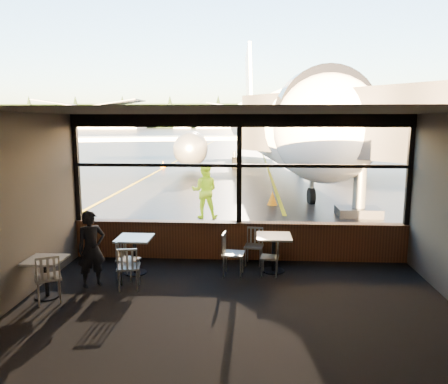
# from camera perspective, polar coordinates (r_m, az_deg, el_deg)

# --- Properties ---
(ground_plane) EXTENTS (520.00, 520.00, 0.00)m
(ground_plane) POSITION_cam_1_polar(r_m,az_deg,el_deg) (130.34, 3.43, 7.76)
(ground_plane) COLOR black
(ground_plane) RESTS_ON ground
(carpet_floor) EXTENTS (8.00, 6.00, 0.01)m
(carpet_floor) POSITION_cam_1_polar(r_m,az_deg,el_deg) (8.02, 1.32, -15.30)
(carpet_floor) COLOR black
(carpet_floor) RESTS_ON ground
(ceiling) EXTENTS (8.00, 6.00, 0.04)m
(ceiling) POSITION_cam_1_polar(r_m,az_deg,el_deg) (7.30, 1.43, 10.48)
(ceiling) COLOR #38332D
(ceiling) RESTS_ON ground
(wall_left) EXTENTS (0.04, 6.00, 3.50)m
(wall_left) POSITION_cam_1_polar(r_m,az_deg,el_deg) (8.60, -26.36, -2.40)
(wall_left) COLOR #49423B
(wall_left) RESTS_ON ground
(wall_back) EXTENTS (8.00, 0.04, 3.50)m
(wall_back) POSITION_cam_1_polar(r_m,az_deg,el_deg) (4.59, -0.07, -11.07)
(wall_back) COLOR #49423B
(wall_back) RESTS_ON ground
(window_sill) EXTENTS (8.00, 0.28, 0.90)m
(window_sill) POSITION_cam_1_polar(r_m,az_deg,el_deg) (10.69, 1.96, -6.45)
(window_sill) COLOR brown
(window_sill) RESTS_ON ground
(window_header) EXTENTS (8.00, 0.18, 0.30)m
(window_header) POSITION_cam_1_polar(r_m,az_deg,el_deg) (10.30, 2.04, 9.29)
(window_header) COLOR black
(window_header) RESTS_ON ground
(mullion_left) EXTENTS (0.12, 0.12, 2.60)m
(mullion_left) POSITION_cam_1_polar(r_m,az_deg,el_deg) (11.18, -18.70, 2.90)
(mullion_left) COLOR black
(mullion_left) RESTS_ON ground
(mullion_centre) EXTENTS (0.12, 0.12, 2.60)m
(mullion_centre) POSITION_cam_1_polar(r_m,az_deg,el_deg) (10.36, 2.01, 2.91)
(mullion_centre) COLOR black
(mullion_centre) RESTS_ON ground
(mullion_right) EXTENTS (0.12, 0.12, 2.60)m
(mullion_right) POSITION_cam_1_polar(r_m,az_deg,el_deg) (10.99, 23.09, 2.54)
(mullion_right) COLOR black
(mullion_right) RESTS_ON ground
(window_transom) EXTENTS (8.00, 0.10, 0.08)m
(window_transom) POSITION_cam_1_polar(r_m,az_deg,el_deg) (10.35, 2.01, 3.46)
(window_transom) COLOR black
(window_transom) RESTS_ON ground
(airliner) EXTENTS (34.15, 39.65, 11.24)m
(airliner) POSITION_cam_1_polar(r_m,az_deg,el_deg) (30.14, 6.11, 13.53)
(airliner) COLOR silver
(airliner) RESTS_ON ground_plane
(jet_bridge) EXTENTS (8.98, 10.98, 4.79)m
(jet_bridge) POSITION_cam_1_polar(r_m,az_deg,el_deg) (16.17, 15.47, 5.56)
(jet_bridge) COLOR #2D2D30
(jet_bridge) RESTS_ON ground_plane
(cafe_table_near) EXTENTS (0.76, 0.76, 0.83)m
(cafe_table_near) POSITION_cam_1_polar(r_m,az_deg,el_deg) (9.89, 6.49, -8.01)
(cafe_table_near) COLOR #AAA39C
(cafe_table_near) RESTS_ON carpet_floor
(cafe_table_mid) EXTENTS (0.75, 0.75, 0.83)m
(cafe_table_mid) POSITION_cam_1_polar(r_m,az_deg,el_deg) (9.92, -11.55, -8.13)
(cafe_table_mid) COLOR #A49F96
(cafe_table_mid) RESTS_ON carpet_floor
(cafe_table_left) EXTENTS (0.70, 0.70, 0.77)m
(cafe_table_left) POSITION_cam_1_polar(r_m,az_deg,el_deg) (9.13, -22.17, -10.38)
(cafe_table_left) COLOR #A39C96
(cafe_table_left) RESTS_ON carpet_floor
(chair_near_e) EXTENTS (0.49, 0.49, 0.80)m
(chair_near_e) POSITION_cam_1_polar(r_m,az_deg,el_deg) (9.66, 5.99, -8.53)
(chair_near_e) COLOR #ABA79A
(chair_near_e) RESTS_ON carpet_floor
(chair_near_w) EXTENTS (0.57, 0.57, 0.95)m
(chair_near_w) POSITION_cam_1_polar(r_m,az_deg,el_deg) (9.60, 1.23, -8.12)
(chair_near_w) COLOR #B2ACA0
(chair_near_w) RESTS_ON carpet_floor
(chair_near_n) EXTENTS (0.54, 0.54, 0.88)m
(chair_near_n) POSITION_cam_1_polar(r_m,az_deg,el_deg) (10.31, 3.91, -7.14)
(chair_near_n) COLOR beige
(chair_near_n) RESTS_ON carpet_floor
(chair_mid_s) EXTENTS (0.56, 0.56, 0.90)m
(chair_mid_s) POSITION_cam_1_polar(r_m,az_deg,el_deg) (9.06, -12.35, -9.59)
(chair_mid_s) COLOR #B7B1A5
(chair_mid_s) RESTS_ON carpet_floor
(chair_mid_w) EXTENTS (0.58, 0.58, 0.83)m
(chair_mid_w) POSITION_cam_1_polar(r_m,az_deg,el_deg) (9.62, -12.39, -8.68)
(chair_mid_w) COLOR #B6B1A4
(chair_mid_w) RESTS_ON carpet_floor
(chair_left_s) EXTENTS (0.70, 0.70, 0.94)m
(chair_left_s) POSITION_cam_1_polar(r_m,az_deg,el_deg) (8.87, -21.99, -10.34)
(chair_left_s) COLOR #B1ACA0
(chair_left_s) RESTS_ON carpet_floor
(passenger) EXTENTS (0.68, 0.65, 1.57)m
(passenger) POSITION_cam_1_polar(r_m,az_deg,el_deg) (9.31, -16.92, -7.13)
(passenger) COLOR black
(passenger) RESTS_ON carpet_floor
(ground_crew) EXTENTS (0.92, 0.72, 1.90)m
(ground_crew) POSITION_cam_1_polar(r_m,az_deg,el_deg) (15.18, -2.55, 0.17)
(ground_crew) COLOR #BFF219
(ground_crew) RESTS_ON ground_plane
(cone_nose) EXTENTS (0.40, 0.40, 0.56)m
(cone_nose) POSITION_cam_1_polar(r_m,az_deg,el_deg) (17.66, 6.33, -0.79)
(cone_nose) COLOR #F64B07
(cone_nose) RESTS_ON ground_plane
(cone_wing) EXTENTS (0.37, 0.37, 0.52)m
(cone_wing) POSITION_cam_1_polar(r_m,az_deg,el_deg) (31.90, -7.96, 3.61)
(cone_wing) COLOR #F55307
(cone_wing) RESTS_ON ground_plane
(hangar_left) EXTENTS (45.00, 18.00, 11.00)m
(hangar_left) POSITION_cam_1_polar(r_m,az_deg,el_deg) (202.86, -16.99, 9.46)
(hangar_left) COLOR silver
(hangar_left) RESTS_ON ground_plane
(hangar_mid) EXTENTS (38.00, 15.00, 10.00)m
(hangar_mid) POSITION_cam_1_polar(r_m,az_deg,el_deg) (195.30, 3.49, 9.72)
(hangar_mid) COLOR silver
(hangar_mid) RESTS_ON ground_plane
(hangar_right) EXTENTS (50.00, 20.00, 12.00)m
(hangar_right) POSITION_cam_1_polar(r_m,az_deg,el_deg) (197.56, 21.42, 9.39)
(hangar_right) COLOR silver
(hangar_right) RESTS_ON ground_plane
(fuel_tank_a) EXTENTS (8.00, 8.00, 6.00)m
(fuel_tank_a) POSITION_cam_1_polar(r_m,az_deg,el_deg) (194.66, -5.50, 9.10)
(fuel_tank_a) COLOR silver
(fuel_tank_a) RESTS_ON ground_plane
(fuel_tank_b) EXTENTS (8.00, 8.00, 6.00)m
(fuel_tank_b) POSITION_cam_1_polar(r_m,az_deg,el_deg) (193.36, -2.53, 9.14)
(fuel_tank_b) COLOR silver
(fuel_tank_b) RESTS_ON ground_plane
(fuel_tank_c) EXTENTS (8.00, 8.00, 6.00)m
(fuel_tank_c) POSITION_cam_1_polar(r_m,az_deg,el_deg) (192.57, 0.47, 9.15)
(fuel_tank_c) COLOR silver
(fuel_tank_c) RESTS_ON ground_plane
(treeline) EXTENTS (360.00, 3.00, 12.00)m
(treeline) POSITION_cam_1_polar(r_m,az_deg,el_deg) (220.31, 3.50, 9.92)
(treeline) COLOR black
(treeline) RESTS_ON ground_plane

